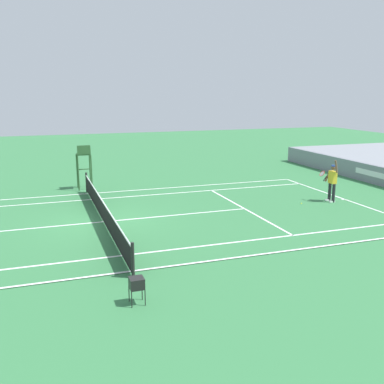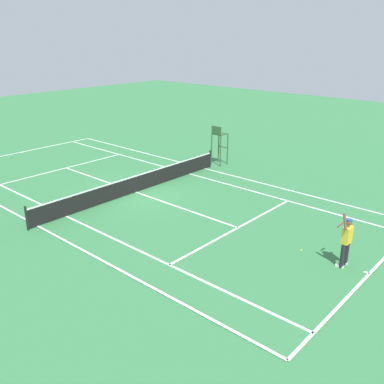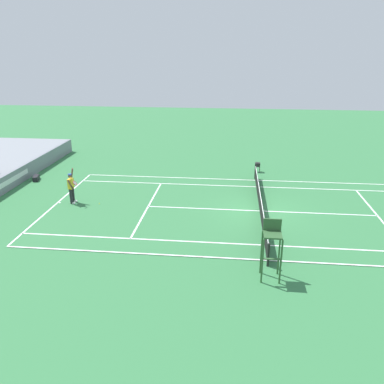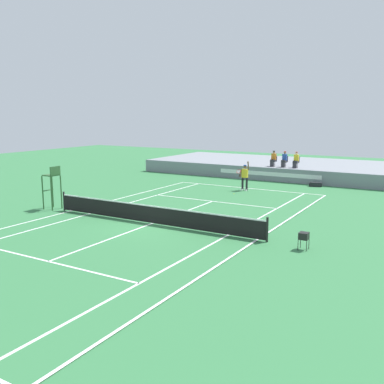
% 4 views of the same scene
% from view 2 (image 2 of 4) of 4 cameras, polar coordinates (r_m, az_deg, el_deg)
% --- Properties ---
extents(ground_plane, '(80.00, 80.00, 0.00)m').
position_cam_2_polar(ground_plane, '(22.10, -7.42, -0.10)').
color(ground_plane, '#337542').
extents(court, '(11.08, 23.88, 0.03)m').
position_cam_2_polar(court, '(22.09, -7.42, -0.08)').
color(court, '#337542').
rests_on(court, ground).
extents(net, '(11.98, 0.10, 1.07)m').
position_cam_2_polar(net, '(21.92, -7.48, 1.18)').
color(net, black).
rests_on(net, ground).
extents(tennis_player, '(0.77, 0.62, 2.08)m').
position_cam_2_polar(tennis_player, '(15.67, 19.82, -6.12)').
color(tennis_player, '#232328').
rests_on(tennis_player, ground).
extents(tennis_ball, '(0.07, 0.07, 0.07)m').
position_cam_2_polar(tennis_ball, '(16.69, 14.34, -7.53)').
color(tennis_ball, '#D1E533').
rests_on(tennis_ball, ground).
extents(umpire_chair, '(0.77, 0.77, 2.44)m').
position_cam_2_polar(umpire_chair, '(26.37, 3.63, 6.94)').
color(umpire_chair, '#2D562D').
rests_on(umpire_chair, ground).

